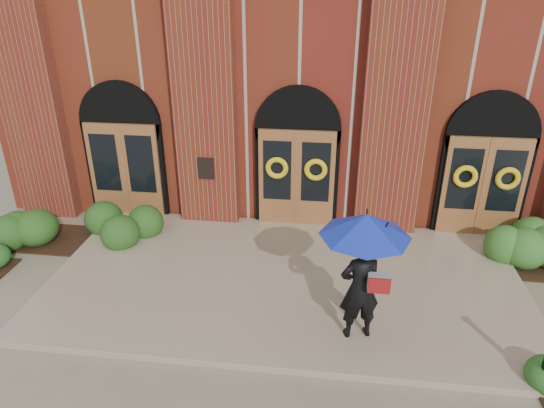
# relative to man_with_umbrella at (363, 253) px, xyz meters

# --- Properties ---
(ground) EXTENTS (90.00, 90.00, 0.00)m
(ground) POSITION_rel_man_with_umbrella_xyz_m (-1.45, 1.50, -1.84)
(ground) COLOR gray
(ground) RESTS_ON ground
(landing) EXTENTS (10.00, 5.30, 0.15)m
(landing) POSITION_rel_man_with_umbrella_xyz_m (-1.45, 1.65, -1.77)
(landing) COLOR gray
(landing) RESTS_ON ground
(church_building) EXTENTS (16.20, 12.53, 7.00)m
(church_building) POSITION_rel_man_with_umbrella_xyz_m (-1.45, 10.28, 1.66)
(church_building) COLOR maroon
(church_building) RESTS_ON ground
(man_with_umbrella) EXTENTS (1.87, 1.87, 2.41)m
(man_with_umbrella) POSITION_rel_man_with_umbrella_xyz_m (0.00, 0.00, 0.00)
(man_with_umbrella) COLOR black
(man_with_umbrella) RESTS_ON landing
(hedge_wall_left) EXTENTS (3.19, 1.27, 0.82)m
(hedge_wall_left) POSITION_rel_man_with_umbrella_xyz_m (-6.65, 2.81, -1.43)
(hedge_wall_left) COLOR #244918
(hedge_wall_left) RESTS_ON ground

